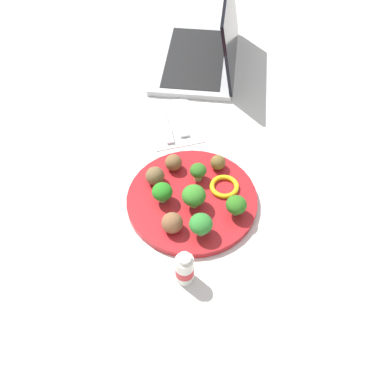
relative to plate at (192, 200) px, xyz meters
The scene contains 17 objects.
ground_plane 0.01m from the plate, ahead, with size 4.00×4.00×0.00m, color silver.
plate is the anchor object (origin of this frame).
broccoli_floret_front_left 0.07m from the plate, 95.06° to the right, with size 0.04×0.04×0.05m.
broccoli_floret_back_left 0.10m from the plate, ahead, with size 0.05×0.05×0.05m.
broccoli_floret_mid_left 0.06m from the plate, 155.24° to the left, with size 0.04×0.04×0.04m.
broccoli_floret_center 0.11m from the plate, 54.45° to the left, with size 0.04×0.04×0.05m.
broccoli_floret_front_right 0.05m from the plate, ahead, with size 0.05×0.05×0.05m.
meatball_back_left 0.10m from the plate, 129.83° to the right, with size 0.04×0.04×0.04m, color brown.
meatball_front_left 0.09m from the plate, 37.24° to the right, with size 0.04×0.04×0.04m, color brown.
meatball_center 0.10m from the plate, 164.98° to the right, with size 0.04×0.04×0.04m, color brown.
meatball_far_rim 0.11m from the plate, 135.35° to the left, with size 0.03×0.03×0.03m, color brown.
pepper_ring_mid_right 0.08m from the plate, 100.16° to the left, with size 0.06×0.06×0.01m, color yellow.
napkin 0.25m from the plate, behind, with size 0.17×0.12×0.01m, color white.
fork 0.25m from the plate, behind, with size 0.12×0.02×0.01m.
knife 0.25m from the plate, behind, with size 0.15×0.02×0.01m.
yogurt_bottle 0.19m from the plate, 15.29° to the right, with size 0.04×0.04×0.08m.
laptop 0.50m from the plate, 164.89° to the left, with size 0.37×0.31×0.21m.
Camera 1 is at (0.60, -0.12, 0.80)m, focal length 43.63 mm.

